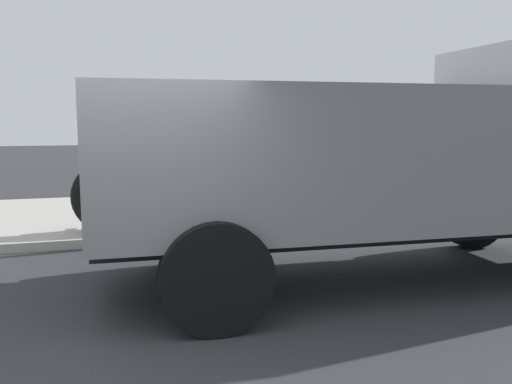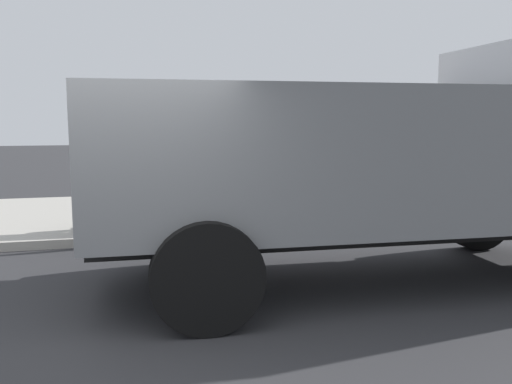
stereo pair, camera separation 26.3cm
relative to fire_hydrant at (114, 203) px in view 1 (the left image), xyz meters
The scene contains 6 objects.
ground_plane 4.85m from the fire_hydrant, 91.07° to the right, with size 80.00×80.00×0.00m, color #2D2D30.
sidewalk_curb 1.77m from the fire_hydrant, 93.05° to the left, with size 36.00×5.00×0.15m, color #ADA89E.
fire_hydrant is the anchor object (origin of this frame).
loose_tire 0.38m from the fire_hydrant, 111.89° to the right, with size 1.21×1.21×0.29m, color black.
stop_sign 2.95m from the fire_hydrant, ahead, with size 0.76×0.08×2.31m.
dump_truck_gray 5.00m from the fire_hydrant, 46.98° to the right, with size 7.08×3.00×3.00m.
Camera 1 is at (-0.13, -4.82, 2.05)m, focal length 37.98 mm.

